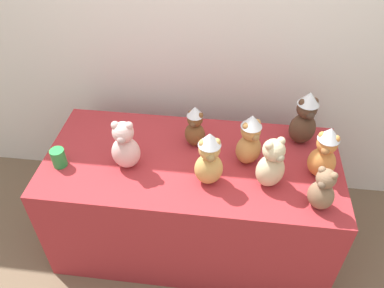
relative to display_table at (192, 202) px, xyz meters
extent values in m
plane|color=brown|center=(0.00, -0.25, -0.37)|extent=(10.00, 10.00, 0.00)
cube|color=silver|center=(0.00, 0.65, 0.93)|extent=(7.00, 0.08, 2.60)
cube|color=maroon|center=(0.00, 0.00, 0.00)|extent=(1.71, 0.79, 0.75)
ellipsoid|color=#CCB78E|center=(0.43, -0.13, 0.47)|extent=(0.21, 0.20, 0.19)
sphere|color=#CCB78E|center=(0.43, -0.13, 0.61)|extent=(0.12, 0.12, 0.12)
sphere|color=#CCB78E|center=(0.40, -0.15, 0.66)|extent=(0.04, 0.04, 0.04)
sphere|color=#CCB78E|center=(0.46, -0.11, 0.66)|extent=(0.04, 0.04, 0.04)
sphere|color=#9D8E71|center=(0.46, -0.17, 0.60)|extent=(0.05, 0.05, 0.05)
ellipsoid|color=tan|center=(0.11, -0.16, 0.47)|extent=(0.18, 0.16, 0.19)
sphere|color=tan|center=(0.11, -0.16, 0.60)|extent=(0.11, 0.11, 0.11)
sphere|color=tan|center=(0.07, -0.16, 0.65)|extent=(0.04, 0.04, 0.04)
sphere|color=tan|center=(0.14, -0.15, 0.65)|extent=(0.04, 0.04, 0.04)
sphere|color=olive|center=(0.12, -0.20, 0.59)|extent=(0.05, 0.05, 0.05)
cone|color=silver|center=(0.11, -0.16, 0.67)|extent=(0.12, 0.12, 0.07)
ellipsoid|color=beige|center=(-0.36, -0.09, 0.47)|extent=(0.17, 0.14, 0.19)
sphere|color=beige|center=(-0.36, -0.09, 0.61)|extent=(0.12, 0.12, 0.12)
sphere|color=beige|center=(-0.39, -0.09, 0.66)|extent=(0.04, 0.04, 0.04)
sphere|color=beige|center=(-0.32, -0.09, 0.66)|extent=(0.04, 0.04, 0.04)
sphere|color=#A88783|center=(-0.35, -0.14, 0.60)|extent=(0.05, 0.05, 0.05)
ellipsoid|color=brown|center=(0.00, 0.14, 0.45)|extent=(0.15, 0.14, 0.15)
sphere|color=brown|center=(0.00, 0.14, 0.56)|extent=(0.09, 0.09, 0.09)
sphere|color=brown|center=(-0.02, 0.15, 0.60)|extent=(0.03, 0.03, 0.03)
sphere|color=brown|center=(0.03, 0.13, 0.60)|extent=(0.03, 0.03, 0.03)
sphere|color=brown|center=(-0.01, 0.10, 0.55)|extent=(0.04, 0.04, 0.04)
cone|color=silver|center=(0.00, 0.14, 0.62)|extent=(0.10, 0.10, 0.06)
ellipsoid|color=#4C3323|center=(0.63, 0.24, 0.47)|extent=(0.19, 0.18, 0.20)
sphere|color=#4C3323|center=(0.63, 0.24, 0.62)|extent=(0.12, 0.12, 0.12)
sphere|color=#4C3323|center=(0.59, 0.23, 0.66)|extent=(0.04, 0.04, 0.04)
sphere|color=#4C3323|center=(0.66, 0.26, 0.66)|extent=(0.04, 0.04, 0.04)
sphere|color=#412E23|center=(0.64, 0.20, 0.61)|extent=(0.05, 0.05, 0.05)
cone|color=silver|center=(0.63, 0.24, 0.69)|extent=(0.12, 0.12, 0.08)
ellipsoid|color=#7F6047|center=(0.68, -0.26, 0.45)|extent=(0.17, 0.17, 0.16)
sphere|color=#7F6047|center=(0.68, -0.26, 0.57)|extent=(0.10, 0.10, 0.10)
sphere|color=#7F6047|center=(0.65, -0.24, 0.61)|extent=(0.04, 0.04, 0.04)
sphere|color=#7F6047|center=(0.70, -0.28, 0.61)|extent=(0.04, 0.04, 0.04)
sphere|color=brown|center=(0.65, -0.30, 0.57)|extent=(0.04, 0.04, 0.04)
ellipsoid|color=#D17F3D|center=(0.71, -0.03, 0.46)|extent=(0.18, 0.16, 0.18)
sphere|color=#D17F3D|center=(0.71, -0.03, 0.60)|extent=(0.11, 0.11, 0.11)
sphere|color=#D17F3D|center=(0.67, -0.02, 0.64)|extent=(0.04, 0.04, 0.04)
sphere|color=#D17F3D|center=(0.74, -0.04, 0.64)|extent=(0.04, 0.04, 0.04)
sphere|color=#A06536|center=(0.69, -0.08, 0.59)|extent=(0.05, 0.05, 0.05)
cone|color=silver|center=(0.71, -0.03, 0.66)|extent=(0.12, 0.12, 0.07)
ellipsoid|color=#B27A42|center=(0.31, 0.03, 0.46)|extent=(0.19, 0.19, 0.18)
sphere|color=#B27A42|center=(0.31, 0.03, 0.60)|extent=(0.11, 0.11, 0.11)
sphere|color=#B27A42|center=(0.29, 0.01, 0.64)|extent=(0.04, 0.04, 0.04)
sphere|color=#B27A42|center=(0.34, 0.04, 0.64)|extent=(0.04, 0.04, 0.04)
sphere|color=olive|center=(0.34, -0.01, 0.59)|extent=(0.05, 0.05, 0.05)
cone|color=silver|center=(0.31, 0.03, 0.66)|extent=(0.12, 0.12, 0.07)
cylinder|color=#238C3D|center=(-0.74, -0.13, 0.43)|extent=(0.08, 0.08, 0.11)
camera|label=1|loc=(0.20, -1.60, 1.90)|focal=35.96mm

